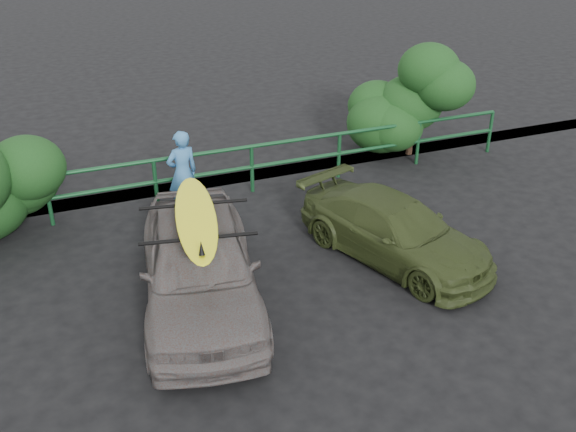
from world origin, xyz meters
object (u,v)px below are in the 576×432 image
sedan (199,265)px  surfboard (196,216)px  man (183,173)px  guardrail (205,176)px  olive_vehicle (395,230)px

sedan → surfboard: (0.00, 0.00, 0.81)m
sedan → man: bearing=91.4°
guardrail → sedan: bearing=-106.6°
sedan → olive_vehicle: size_ratio=1.15×
guardrail → olive_vehicle: (2.34, -3.46, 0.01)m
sedan → olive_vehicle: 3.43m
sedan → guardrail: bearing=84.3°
man → olive_vehicle: bearing=123.5°
sedan → olive_vehicle: bearing=13.2°
olive_vehicle → man: (-2.89, 3.04, 0.31)m
olive_vehicle → man: size_ratio=2.17×
olive_vehicle → surfboard: bearing=163.4°
guardrail → surfboard: 3.89m
man → sedan: bearing=70.4°
olive_vehicle → sedan: bearing=163.4°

